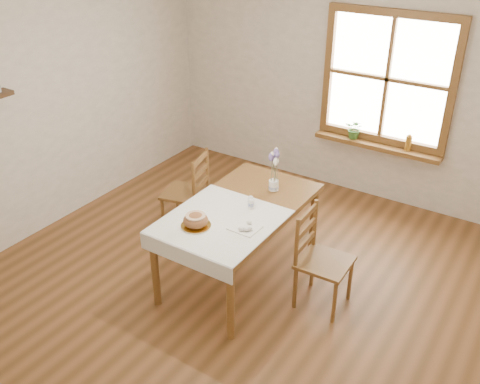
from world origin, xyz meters
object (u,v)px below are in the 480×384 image
(chair_left, at_px, (185,192))
(chair_right, at_px, (325,261))
(bread_plate, at_px, (196,226))
(dining_table, at_px, (240,215))
(flower_vase, at_px, (274,186))

(chair_left, distance_m, chair_right, 1.80)
(chair_right, bearing_deg, bread_plate, 117.85)
(dining_table, height_order, chair_right, chair_right)
(dining_table, distance_m, bread_plate, 0.51)
(dining_table, bearing_deg, chair_right, 3.63)
(chair_left, relative_size, bread_plate, 3.69)
(dining_table, relative_size, chair_left, 1.77)
(chair_left, bearing_deg, flower_vase, 78.19)
(dining_table, height_order, chair_left, chair_left)
(chair_left, xyz_separation_m, bread_plate, (0.82, -0.86, 0.31))
(bread_plate, relative_size, flower_vase, 2.43)
(bread_plate, bearing_deg, chair_left, 133.47)
(chair_left, bearing_deg, chair_right, 65.30)
(dining_table, distance_m, chair_left, 1.04)
(chair_left, bearing_deg, bread_plate, 29.16)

